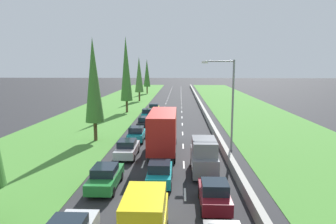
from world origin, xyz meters
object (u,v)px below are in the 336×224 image
teal_hatchback_centre_lane (160,173)px  red_box_truck_centre_lane (163,131)px  poplar_tree_third (126,69)px  poplar_tree_fifth (147,73)px  teal_hatchback_left_lane_sixth (148,114)px  maroon_hatchback_right_lane (214,194)px  poplar_tree_second (94,80)px  yellow_hatchback_left_lane (154,108)px  yellow_van_centre_lane (145,223)px  green_sedan_left_lane (105,177)px  silver_sedan_left_lane_third (127,148)px  poplar_tree_fourth (139,75)px  street_light_mast (229,99)px  black_sedan_left_lane (145,123)px  grey_van_right_lane (204,156)px  teal_hatchback_left_lane (137,134)px

teal_hatchback_centre_lane → red_box_truck_centre_lane: size_ratio=0.41×
poplar_tree_third → poplar_tree_fifth: poplar_tree_third is taller
teal_hatchback_left_lane_sixth → maroon_hatchback_right_lane: same height
teal_hatchback_left_lane_sixth → poplar_tree_second: poplar_tree_second is taller
yellow_hatchback_left_lane → yellow_van_centre_lane: bearing=-85.6°
green_sedan_left_lane → silver_sedan_left_lane_third: 7.23m
poplar_tree_fourth → teal_hatchback_left_lane_sixth: bearing=-79.4°
green_sedan_left_lane → street_light_mast: bearing=44.3°
poplar_tree_second → teal_hatchback_left_lane_sixth: bearing=72.5°
black_sedan_left_lane → grey_van_right_lane: bearing=-68.7°
silver_sedan_left_lane_third → green_sedan_left_lane: bearing=-92.0°
poplar_tree_fourth → silver_sedan_left_lane_third: bearing=-83.7°
yellow_van_centre_lane → poplar_tree_third: poplar_tree_third is taller
teal_hatchback_left_lane → poplar_tree_fifth: size_ratio=0.37×
green_sedan_left_lane → teal_hatchback_centre_lane: teal_hatchback_centre_lane is taller
poplar_tree_third → poplar_tree_second: bearing=-89.7°
grey_van_right_lane → poplar_tree_second: 16.15m
yellow_van_centre_lane → poplar_tree_second: size_ratio=0.42×
grey_van_right_lane → poplar_tree_second: (-11.43, 10.04, 5.42)m
teal_hatchback_left_lane_sixth → maroon_hatchback_right_lane: size_ratio=1.00×
red_box_truck_centre_lane → grey_van_right_lane: size_ratio=1.92×
yellow_hatchback_left_lane → grey_van_right_lane: bearing=-77.9°
green_sedan_left_lane → poplar_tree_second: bearing=108.6°
teal_hatchback_left_lane_sixth → poplar_tree_second: bearing=-107.5°
silver_sedan_left_lane_third → poplar_tree_fourth: 45.29m
black_sedan_left_lane → poplar_tree_third: 16.45m
teal_hatchback_left_lane → grey_van_right_lane: size_ratio=0.80×
poplar_tree_third → poplar_tree_fourth: bearing=90.4°
poplar_tree_third → poplar_tree_fourth: size_ratio=1.29×
yellow_hatchback_left_lane → poplar_tree_second: size_ratio=0.34×
teal_hatchback_centre_lane → poplar_tree_fifth: bearing=97.0°
silver_sedan_left_lane_third → poplar_tree_third: poplar_tree_third is taller
silver_sedan_left_lane_third → yellow_hatchback_left_lane: 26.31m
teal_hatchback_left_lane → poplar_tree_fifth: poplar_tree_fifth is taller
teal_hatchback_left_lane → teal_hatchback_left_lane_sixth: same height
red_box_truck_centre_lane → yellow_hatchback_left_lane: size_ratio=2.41×
poplar_tree_fifth → black_sedan_left_lane: bearing=-84.1°
yellow_van_centre_lane → black_sedan_left_lane: yellow_van_centre_lane is taller
maroon_hatchback_right_lane → grey_van_right_lane: bearing=91.8°
silver_sedan_left_lane_third → poplar_tree_second: 9.63m
yellow_van_centre_lane → poplar_tree_second: 22.35m
red_box_truck_centre_lane → street_light_mast: street_light_mast is taller
poplar_tree_fifth → yellow_hatchback_left_lane: bearing=-81.9°
teal_hatchback_left_lane_sixth → maroon_hatchback_right_lane: bearing=-76.4°
poplar_tree_fifth → yellow_van_centre_lane: bearing=-83.8°
teal_hatchback_left_lane → poplar_tree_second: poplar_tree_second is taller
teal_hatchback_left_lane → black_sedan_left_lane: 7.01m
black_sedan_left_lane → red_box_truck_centre_lane: 11.91m
grey_van_right_lane → street_light_mast: street_light_mast is taller
yellow_hatchback_left_lane → poplar_tree_fourth: size_ratio=0.37×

